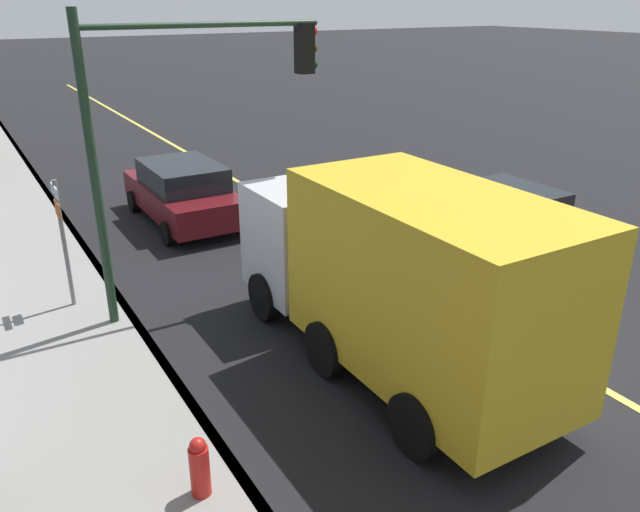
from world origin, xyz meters
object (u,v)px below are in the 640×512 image
Objects in this scene: traffic_light_mast at (188,111)px; fire_hydrant at (200,472)px; truck_yellow at (397,272)px; car_maroon at (183,192)px; car_red at (511,219)px; street_sign_post at (63,236)px.

fire_hydrant is at bearing 158.91° from traffic_light_mast.
truck_yellow is 4.23m from fire_hydrant.
car_maroon is 10.57m from fire_hydrant.
car_maroon is at bearing -18.44° from fire_hydrant.
car_red is 4.28× the size of fire_hydrant.
car_red is at bearing -97.09° from traffic_light_mast.
truck_yellow is (-8.70, -0.49, 0.83)m from car_maroon.
truck_yellow reaches higher than fire_hydrant.
car_maroon is 5.46m from street_sign_post.
truck_yellow is 6.25m from street_sign_post.
truck_yellow is at bearing 116.33° from car_red.
car_maroon reaches higher than car_red.
traffic_light_mast reaches higher than car_maroon.
car_red is 8.01m from traffic_light_mast.
traffic_light_mast reaches higher than car_red.
traffic_light_mast is at bearing 82.91° from car_red.
street_sign_post is at bearing 137.69° from car_maroon.
traffic_light_mast is 3.33m from street_sign_post.
fire_hydrant is (-10.02, 3.34, -0.37)m from car_maroon.
truck_yellow reaches higher than car_maroon.
car_red reaches higher than fire_hydrant.
traffic_light_mast reaches higher than truck_yellow.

